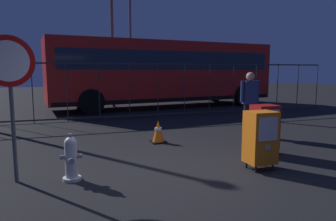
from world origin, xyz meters
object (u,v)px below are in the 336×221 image
newspaper_box_primary (261,137)px  traffic_cone (158,132)px  newspaper_box_secondary (264,127)px  bus_near (164,71)px  street_light_far_left (112,17)px  stop_sign (10,78)px  fire_hydrant (71,159)px  pedestrian (250,100)px  street_light_near_left (130,38)px

newspaper_box_primary → traffic_cone: size_ratio=1.92×
newspaper_box_secondary → bus_near: bearing=85.3°
newspaper_box_primary → bus_near: bus_near is taller
newspaper_box_secondary → bus_near: size_ratio=0.10×
street_light_far_left → stop_sign: bearing=-107.6°
fire_hydrant → pedestrian: size_ratio=0.45×
fire_hydrant → newspaper_box_secondary: bearing=4.3°
newspaper_box_primary → street_light_near_left: bearing=86.6°
fire_hydrant → street_light_near_left: size_ratio=0.12×
newspaper_box_secondary → street_light_far_left: street_light_far_left is taller
traffic_cone → newspaper_box_secondary: bearing=-44.7°
fire_hydrant → stop_sign: bearing=166.7°
newspaper_box_primary → street_light_far_left: bearing=95.2°
newspaper_box_primary → traffic_cone: 2.74m
bus_near → stop_sign: bearing=-127.4°
pedestrian → street_light_far_left: 8.69m
newspaper_box_secondary → stop_sign: bearing=-178.9°
fire_hydrant → newspaper_box_primary: size_ratio=0.73×
traffic_cone → street_light_near_left: street_light_near_left is taller
newspaper_box_primary → stop_sign: (-3.93, 0.69, 1.03)m
newspaper_box_primary → street_light_near_left: size_ratio=0.16×
fire_hydrant → traffic_cone: fire_hydrant is taller
pedestrian → street_light_near_left: bearing=92.6°
newspaper_box_primary → newspaper_box_secondary: bearing=50.0°
stop_sign → bus_near: size_ratio=0.21×
traffic_cone → street_light_near_left: (1.92, 11.90, 3.44)m
pedestrian → street_light_far_left: size_ratio=0.23×
street_light_near_left → street_light_far_left: bearing=-112.7°
newspaper_box_secondary → stop_sign: size_ratio=0.46×
bus_near → street_light_near_left: street_light_near_left is taller
newspaper_box_primary → stop_sign: stop_sign is taller
traffic_cone → street_light_near_left: 12.53m
fire_hydrant → bus_near: size_ratio=0.07×
bus_near → fire_hydrant: bearing=-122.8°
fire_hydrant → stop_sign: (-0.81, 0.19, 1.25)m
fire_hydrant → newspaper_box_primary: newspaper_box_primary is taller
fire_hydrant → traffic_cone: 2.86m
bus_near → street_light_far_left: street_light_far_left is taller
traffic_cone → street_light_near_left: size_ratio=0.08×
fire_hydrant → street_light_near_left: bearing=74.1°
newspaper_box_secondary → traffic_cone: bearing=135.3°
stop_sign → street_light_far_left: 10.26m
stop_sign → traffic_cone: 3.64m
newspaper_box_primary → street_light_far_left: street_light_far_left is taller
pedestrian → newspaper_box_secondary: bearing=-114.1°
fire_hydrant → newspaper_box_secondary: size_ratio=0.73×
stop_sign → street_light_far_left: (3.01, 9.48, 2.53)m
traffic_cone → bus_near: bearing=70.5°
street_light_far_left → newspaper_box_secondary: bearing=-80.5°
pedestrian → stop_sign: bearing=-162.0°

